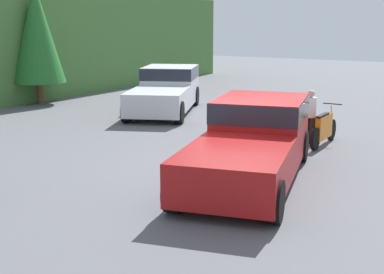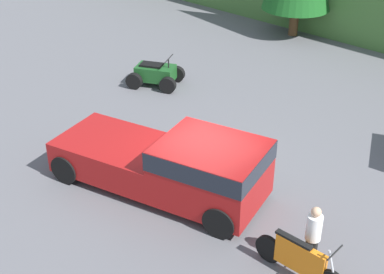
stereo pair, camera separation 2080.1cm
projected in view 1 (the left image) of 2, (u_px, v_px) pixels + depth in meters
ground_plane at (227, 169)px, 13.79m from camera, size 80.00×80.00×0.00m
tree_mid_left at (37, 33)px, 24.00m from camera, size 2.40×2.40×5.44m
pickup_truck_red at (253, 138)px, 12.95m from camera, size 6.25×3.62×1.80m
pickup_truck_second at (166, 88)px, 22.48m from camera, size 6.06×4.32×1.80m
dirt_bike at (324, 129)px, 16.32m from camera, size 2.29×0.60×1.20m
rider_person at (310, 115)px, 16.46m from camera, size 0.38×0.38×1.67m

